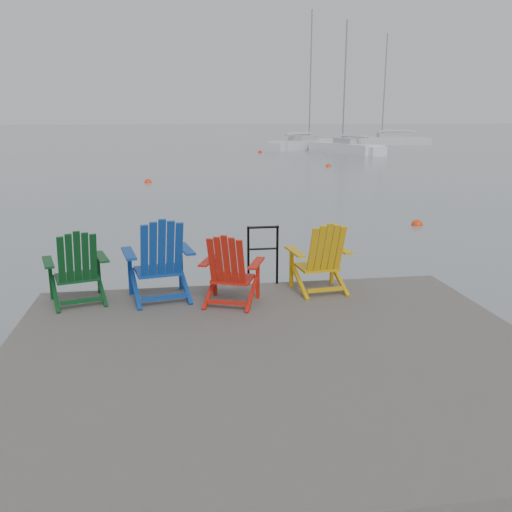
{
  "coord_description": "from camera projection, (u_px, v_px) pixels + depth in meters",
  "views": [
    {
      "loc": [
        -1.03,
        -5.32,
        2.98
      ],
      "look_at": [
        0.2,
        2.81,
        0.85
      ],
      "focal_mm": 38.0,
      "sensor_mm": 36.0,
      "label": 1
    }
  ],
  "objects": [
    {
      "name": "buoy_c",
      "position": [
        329.0,
        166.0,
        32.9
      ],
      "size": [
        0.35,
        0.35,
        0.35
      ],
      "primitive_type": "sphere",
      "color": "#E4410D",
      "rests_on": "ground"
    },
    {
      "name": "buoy_d",
      "position": [
        260.0,
        153.0,
        45.16
      ],
      "size": [
        0.36,
        0.36,
        0.36
      ],
      "primitive_type": "sphere",
      "color": "red",
      "rests_on": "ground"
    },
    {
      "name": "chair_yellow",
      "position": [
        321.0,
        257.0,
        7.76
      ],
      "size": [
        0.89,
        0.83,
        1.04
      ],
      "rotation": [
        0.0,
        0.0,
        0.11
      ],
      "color": "#CE980B",
      "rests_on": "dock"
    },
    {
      "name": "ground",
      "position": [
        276.0,
        394.0,
        5.99
      ],
      "size": [
        400.0,
        400.0,
        0.0
      ],
      "primitive_type": "plane",
      "color": "slate",
      "rests_on": "ground"
    },
    {
      "name": "sailboat_far",
      "position": [
        386.0,
        141.0,
        57.63
      ],
      "size": [
        8.49,
        3.53,
        11.4
      ],
      "rotation": [
        0.0,
        0.0,
        1.4
      ],
      "color": "silver",
      "rests_on": "ground"
    },
    {
      "name": "sailboat_near",
      "position": [
        345.0,
        149.0,
        44.46
      ],
      "size": [
        4.42,
        7.81,
        10.59
      ],
      "rotation": [
        0.0,
        0.0,
        0.34
      ],
      "color": "white",
      "rests_on": "ground"
    },
    {
      "name": "buoy_b",
      "position": [
        148.0,
        182.0,
        24.99
      ],
      "size": [
        0.34,
        0.34,
        0.34
      ],
      "primitive_type": "sphere",
      "color": "#F7330E",
      "rests_on": "ground"
    },
    {
      "name": "dock",
      "position": [
        276.0,
        365.0,
        5.9
      ],
      "size": [
        6.0,
        5.0,
        1.4
      ],
      "color": "#2C2A27",
      "rests_on": "ground"
    },
    {
      "name": "buoy_a",
      "position": [
        417.0,
        225.0,
        15.24
      ],
      "size": [
        0.32,
        0.32,
        0.32
      ],
      "primitive_type": "sphere",
      "color": "#EA3A0D",
      "rests_on": "ground"
    },
    {
      "name": "chair_blue",
      "position": [
        159.0,
        259.0,
        7.4
      ],
      "size": [
        1.04,
        0.98,
        1.16
      ],
      "rotation": [
        0.0,
        0.0,
        0.19
      ],
      "color": "navy",
      "rests_on": "dock"
    },
    {
      "name": "sailboat_mid",
      "position": [
        306.0,
        145.0,
        50.19
      ],
      "size": [
        8.27,
        7.8,
        12.38
      ],
      "rotation": [
        0.0,
        0.0,
        -0.83
      ],
      "color": "silver",
      "rests_on": "ground"
    },
    {
      "name": "chair_green",
      "position": [
        77.0,
        267.0,
        7.27
      ],
      "size": [
        0.96,
        0.91,
        1.03
      ],
      "rotation": [
        0.0,
        0.0,
        0.27
      ],
      "color": "#0A3B17",
      "rests_on": "dock"
    },
    {
      "name": "handrail",
      "position": [
        263.0,
        249.0,
        8.1
      ],
      "size": [
        0.48,
        0.04,
        0.9
      ],
      "color": "black",
      "rests_on": "dock"
    },
    {
      "name": "chair_red",
      "position": [
        230.0,
        269.0,
        7.23
      ],
      "size": [
        0.95,
        0.9,
        0.99
      ],
      "rotation": [
        0.0,
        0.0,
        -0.36
      ],
      "color": "red",
      "rests_on": "dock"
    }
  ]
}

